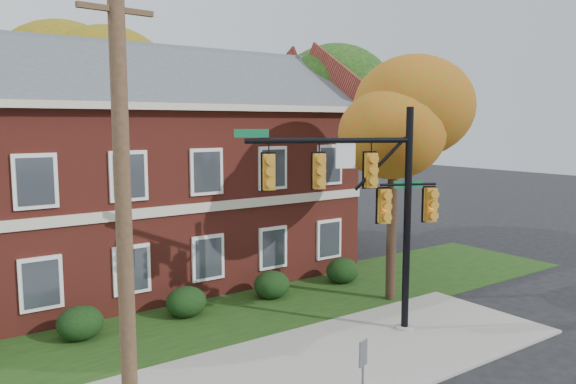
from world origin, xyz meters
TOP-DOWN VIEW (x-y plane):
  - ground at (0.00, 0.00)m, footprint 120.00×120.00m
  - sidewalk at (0.00, 1.00)m, footprint 14.00×5.00m
  - grass_strip at (0.00, 6.00)m, footprint 30.00×6.00m
  - apartment_building at (-2.00, 11.95)m, footprint 18.80×8.80m
  - hedge_left at (-5.50, 6.70)m, footprint 1.40×1.26m
  - hedge_center at (-2.00, 6.70)m, footprint 1.40×1.26m
  - hedge_right at (1.50, 6.70)m, footprint 1.40×1.26m
  - hedge_far_right at (5.00, 6.70)m, footprint 1.40×1.26m
  - tree_near_right at (5.22, 3.87)m, footprint 4.50×4.25m
  - tree_right_rear at (9.31, 12.81)m, footprint 6.30×5.95m
  - tree_far_rear at (-0.66, 19.79)m, footprint 6.84×6.46m
  - traffic_signal at (1.93, 2.03)m, footprint 5.81×2.79m
  - utility_pole at (-6.29, 0.13)m, footprint 1.46×0.34m
  - sign_post at (-2.00, -2.00)m, footprint 0.29×0.12m

SIDE VIEW (x-z plane):
  - ground at x=0.00m, z-range 0.00..0.00m
  - grass_strip at x=0.00m, z-range 0.00..0.04m
  - sidewalk at x=0.00m, z-range 0.00..0.08m
  - hedge_left at x=-5.50m, z-range 0.00..1.05m
  - hedge_center at x=-2.00m, z-range 0.00..1.05m
  - hedge_right at x=1.50m, z-range 0.00..1.05m
  - hedge_far_right at x=5.00m, z-range 0.00..1.05m
  - sign_post at x=-2.00m, z-range 0.36..2.38m
  - traffic_signal at x=1.93m, z-range 0.85..7.90m
  - utility_pole at x=-6.29m, z-range 0.07..9.42m
  - apartment_building at x=-2.00m, z-range 0.12..9.86m
  - tree_near_right at x=5.22m, z-range 2.38..10.96m
  - tree_right_rear at x=9.31m, z-range 2.81..13.43m
  - tree_far_rear at x=-0.66m, z-range 3.08..14.60m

